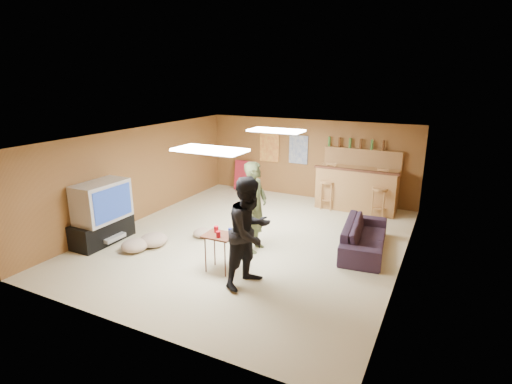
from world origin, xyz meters
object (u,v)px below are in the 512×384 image
at_px(tv_body, 102,201).
at_px(sofa, 364,237).
at_px(person_olive, 255,207).
at_px(tray_table, 220,253).
at_px(person_black, 250,232).
at_px(bar_counter, 356,189).

height_order(tv_body, sofa, tv_body).
xyz_separation_m(person_olive, tray_table, (-0.16, -1.09, -0.55)).
bearing_deg(tray_table, person_olive, 81.80).
distance_m(person_black, sofa, 2.69).
distance_m(bar_counter, sofa, 2.54).
distance_m(bar_counter, tray_table, 4.66).
relative_size(tv_body, person_olive, 0.61).
relative_size(tv_body, bar_counter, 0.55).
height_order(tv_body, tray_table, tv_body).
distance_m(tv_body, bar_counter, 6.09).
height_order(bar_counter, person_black, person_black).
relative_size(bar_counter, person_black, 1.08).
xyz_separation_m(bar_counter, tray_table, (-1.36, -4.45, -0.21)).
bearing_deg(person_black, sofa, -16.83).
height_order(person_olive, sofa, person_olive).
distance_m(tv_body, person_black, 3.48).
xyz_separation_m(person_olive, person_black, (0.53, -1.25, 0.03)).
bearing_deg(tv_body, tray_table, -0.09).
bearing_deg(bar_counter, tray_table, -107.02).
bearing_deg(person_olive, tray_table, 168.21).
xyz_separation_m(person_olive, sofa, (1.94, 0.95, -0.61)).
relative_size(tv_body, tray_table, 1.60).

